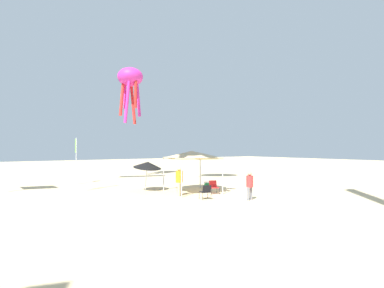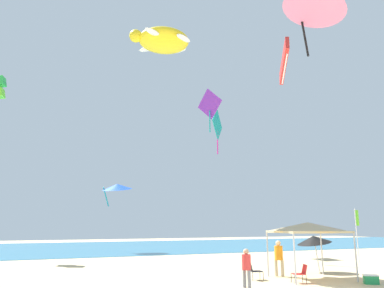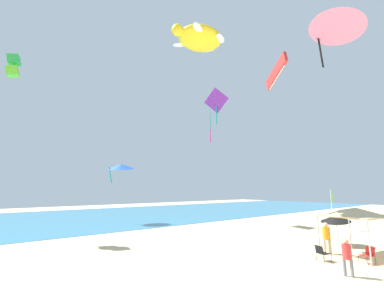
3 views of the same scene
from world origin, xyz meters
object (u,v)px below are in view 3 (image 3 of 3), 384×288
folding_chair_left_of_tent (368,254)px  person_kite_handler (347,254)px  kite_delta_pink (337,24)px  folding_chair_right_of_tent (322,252)px  kite_diamond_purple (216,102)px  banner_flag (332,205)px  kite_diamond_teal (210,119)px  kite_parafoil_red (276,72)px  kite_delta_blue (121,166)px  person_watching_sky (326,235)px  beach_umbrella (335,218)px  canopy_tent (356,212)px  kite_box_green (13,66)px  kite_turtle_yellow (199,38)px

folding_chair_left_of_tent → person_kite_handler: person_kite_handler is taller
kite_delta_pink → folding_chair_left_of_tent: bearing=-51.7°
folding_chair_right_of_tent → kite_diamond_purple: size_ratio=0.21×
folding_chair_right_of_tent → kite_delta_pink: (5.06, -0.07, 15.48)m
banner_flag → kite_diamond_teal: size_ratio=0.82×
kite_parafoil_red → kite_delta_blue: size_ratio=0.95×
person_watching_sky → person_kite_handler: bearing=-103.8°
folding_chair_left_of_tent → beach_umbrella: bearing=151.1°
beach_umbrella → banner_flag: (6.65, 3.00, 0.47)m
folding_chair_left_of_tent → kite_parafoil_red: kite_parafoil_red is taller
folding_chair_right_of_tent → kite_parafoil_red: kite_parafoil_red is taller
banner_flag → beach_umbrella: bearing=-155.7°
canopy_tent → kite_parafoil_red: kite_parafoil_red is taller
folding_chair_left_of_tent → person_kite_handler: 3.03m
person_watching_sky → kite_diamond_teal: 18.58m
kite_box_green → banner_flag: bearing=74.6°
person_kite_handler → kite_diamond_purple: kite_diamond_purple is taller
person_kite_handler → kite_delta_blue: size_ratio=0.38×
canopy_tent → kite_parafoil_red: (5.70, 8.20, 13.31)m
folding_chair_left_of_tent → kite_diamond_teal: 20.81m
beach_umbrella → kite_turtle_yellow: size_ratio=0.48×
beach_umbrella → banner_flag: banner_flag is taller
kite_delta_blue → kite_box_green: bearing=-130.8°
canopy_tent → kite_turtle_yellow: kite_turtle_yellow is taller
banner_flag → kite_diamond_teal: bearing=116.5°
beach_umbrella → kite_delta_pink: (0.18, -1.28, 14.19)m
kite_diamond_teal → folding_chair_right_of_tent: bearing=21.2°
person_watching_sky → kite_box_green: kite_box_green is taller
kite_diamond_purple → person_watching_sky: bearing=159.2°
canopy_tent → banner_flag: size_ratio=0.99×
kite_box_green → kite_delta_blue: 14.10m
banner_flag → kite_parafoil_red: bearing=135.6°
folding_chair_right_of_tent → kite_diamond_teal: kite_diamond_teal is taller
kite_parafoil_red → kite_turtle_yellow: 10.72m
person_watching_sky → kite_box_green: 27.78m
kite_parafoil_red → kite_diamond_purple: bearing=81.7°
kite_turtle_yellow → kite_diamond_teal: (8.48, 7.83, -3.42)m
person_watching_sky → person_kite_handler: (-3.50, -2.43, -0.11)m
folding_chair_right_of_tent → kite_diamond_teal: bearing=-6.0°
kite_parafoil_red → kite_box_green: (-21.55, 12.35, -1.30)m
banner_flag → kite_delta_blue: size_ratio=0.89×
kite_parafoil_red → person_watching_sky: bearing=165.7°
person_watching_sky → kite_turtle_yellow: 16.34m
kite_turtle_yellow → kite_delta_blue: (0.52, 14.43, -9.03)m
beach_umbrella → kite_diamond_teal: size_ratio=0.47×
kite_diamond_teal → kite_diamond_purple: bearing=7.7°
kite_parafoil_red → banner_flag: bearing=-104.9°
kite_delta_pink → kite_diamond_purple: bearing=-157.5°
folding_chair_right_of_tent → person_kite_handler: (-1.58, -1.87, 0.46)m
person_kite_handler → kite_turtle_yellow: kite_turtle_yellow is taller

